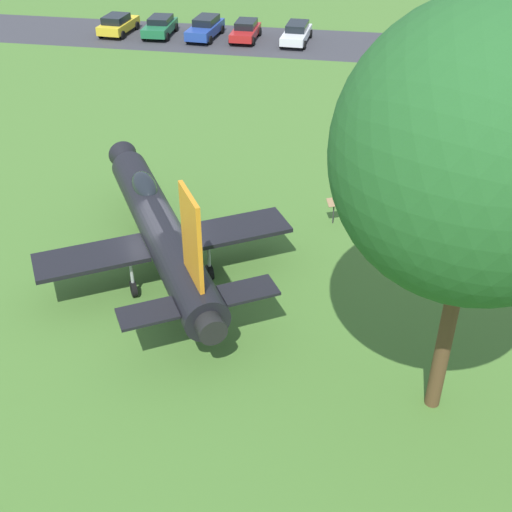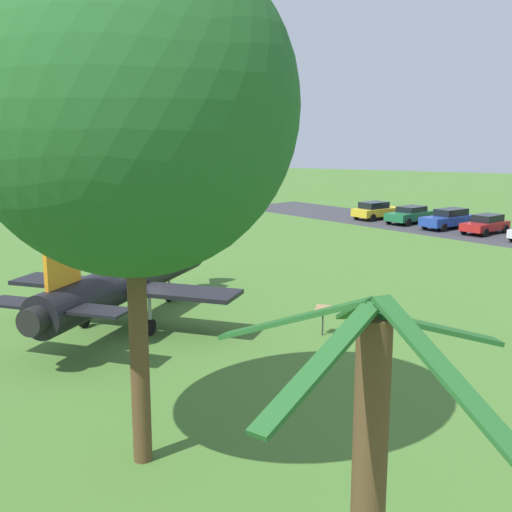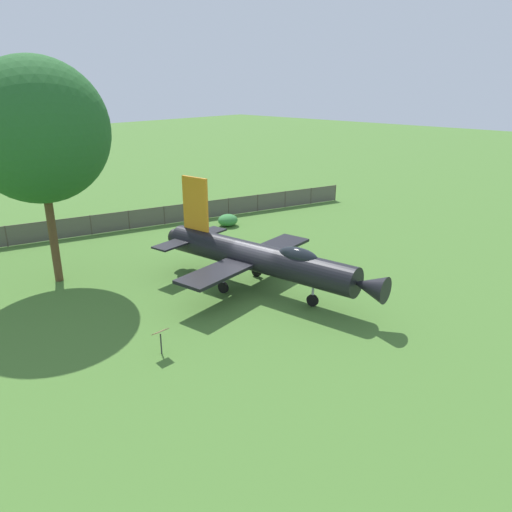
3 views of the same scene
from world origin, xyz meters
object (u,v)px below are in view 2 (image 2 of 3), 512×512
object	(u,v)px
display_jet	(134,276)
info_plaque	(323,313)
parked_car_blue	(448,218)
parked_car_red	(486,224)
shade_tree	(130,106)
parked_car_yellow	(376,210)
palm_tree	(367,506)
parked_car_green	(410,214)

from	to	relation	value
display_jet	info_plaque	bearing A→B (deg)	-85.88
parked_car_blue	parked_car_red	bearing A→B (deg)	94.05
shade_tree	parked_car_yellow	size ratio (longest dim) A/B	2.51
palm_tree	display_jet	bearing A→B (deg)	-46.47
parked_car_red	parked_car_blue	world-z (taller)	parked_car_blue
palm_tree	parked_car_green	distance (m)	46.42
info_plaque	parked_car_green	size ratio (longest dim) A/B	0.25
shade_tree	palm_tree	distance (m)	9.25
shade_tree	display_jet	bearing A→B (deg)	-54.46
parked_car_red	parked_car_blue	xyz separation A→B (m)	(2.86, -1.39, 0.06)
palm_tree	parked_car_red	bearing A→B (deg)	-87.23
palm_tree	parked_car_blue	distance (m)	44.38
parked_car_red	parked_car_yellow	distance (m)	10.25
parked_car_green	info_plaque	bearing A→B (deg)	28.97
info_plaque	parked_car_green	world-z (taller)	parked_car_green
display_jet	parked_car_green	xyz separation A→B (m)	(-4.76, -31.96, -1.11)
shade_tree	parked_car_green	world-z (taller)	shade_tree
info_plaque	parked_car_red	xyz separation A→B (m)	(-3.43, -27.69, -0.12)
display_jet	parked_car_blue	bearing A→B (deg)	-20.48
display_jet	palm_tree	xyz separation A→B (m)	(-12.99, 13.67, 1.21)
display_jet	parked_car_blue	distance (m)	31.44
info_plaque	parked_car_yellow	size ratio (longest dim) A/B	0.25
info_plaque	parked_car_blue	size ratio (longest dim) A/B	0.23
display_jet	parked_car_green	size ratio (longest dim) A/B	2.87
shade_tree	palm_tree	world-z (taller)	shade_tree
palm_tree	parked_car_red	distance (m)	42.76
parked_car_red	parked_car_green	xyz separation A→B (m)	(6.17, -2.98, 0.01)
info_plaque	parked_car_yellow	world-z (taller)	parked_car_yellow
display_jet	shade_tree	size ratio (longest dim) A/B	1.14
parked_car_red	palm_tree	bearing A→B (deg)	28.66
shade_tree	parked_car_blue	distance (m)	40.30
palm_tree	parked_car_yellow	distance (m)	48.37
info_plaque	parked_car_green	distance (m)	30.79
shade_tree	info_plaque	world-z (taller)	shade_tree
palm_tree	info_plaque	size ratio (longest dim) A/B	5.03
parked_car_red	shade_tree	bearing A→B (deg)	19.43
info_plaque	parked_car_blue	bearing A→B (deg)	-91.12
palm_tree	parked_car_red	world-z (taller)	palm_tree
shade_tree	palm_tree	size ratio (longest dim) A/B	2.04
parked_car_blue	parked_car_green	distance (m)	3.67
parked_car_green	parked_car_red	bearing A→B (deg)	88.09
display_jet	parked_car_green	distance (m)	32.33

